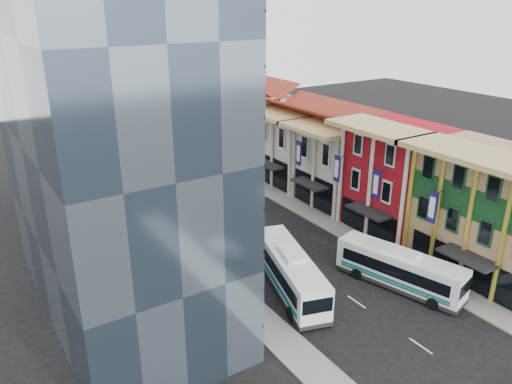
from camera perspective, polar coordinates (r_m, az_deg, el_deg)
ground at (r=41.12m, az=19.41°, el=-16.99°), size 200.00×200.00×0.00m
sidewalk_right at (r=59.31m, az=8.14°, el=-3.45°), size 3.00×90.00×0.15m
sidewalk_left at (r=50.90m, az=-6.77°, el=-7.78°), size 3.00×90.00×0.15m
shophouse_tan at (r=50.99m, az=25.80°, el=-2.43°), size 8.00×14.00×12.00m
shophouse_red at (r=57.50m, az=15.86°, el=1.49°), size 8.00×10.00×12.00m
shophouse_cream_near at (r=64.09m, az=9.53°, el=3.10°), size 8.00×9.00×10.00m
shophouse_cream_mid at (r=70.69m, az=4.68°, el=5.05°), size 8.00×9.00×10.00m
shophouse_cream_far at (r=78.87m, az=0.07°, el=7.20°), size 8.00×12.00×11.00m
office_tower at (r=39.99m, az=-16.80°, el=6.39°), size 12.00×26.00×30.00m
office_block_far at (r=63.95m, az=-21.16°, el=3.78°), size 10.00×18.00×14.00m
bus_left_near at (r=45.01m, az=3.94°, el=-9.00°), size 6.35×12.84×4.02m
bus_left_far at (r=58.11m, az=-7.67°, el=-2.16°), size 4.86×11.12×3.47m
bus_right at (r=47.35m, az=16.10°, el=-8.39°), size 5.80×12.11×3.79m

